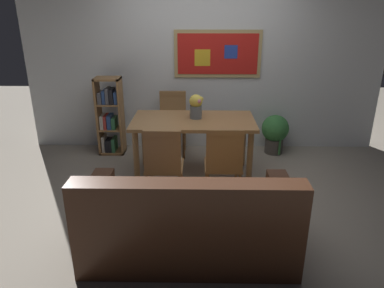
% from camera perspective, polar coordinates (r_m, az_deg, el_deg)
% --- Properties ---
extents(ground_plane, '(12.00, 12.00, 0.00)m').
position_cam_1_polar(ground_plane, '(4.19, 1.88, -8.31)').
color(ground_plane, gray).
extents(wall_back_with_painting, '(5.20, 0.14, 2.60)m').
position_cam_1_polar(wall_back_with_painting, '(5.35, 1.87, 13.00)').
color(wall_back_with_painting, silver).
rests_on(wall_back_with_painting, ground_plane).
extents(dining_table, '(1.50, 0.81, 0.76)m').
position_cam_1_polar(dining_table, '(4.44, 0.21, 2.66)').
color(dining_table, '#9E7042').
rests_on(dining_table, ground_plane).
extents(dining_chair_near_right, '(0.40, 0.41, 0.91)m').
position_cam_1_polar(dining_chair_near_right, '(3.80, 5.05, -2.54)').
color(dining_chair_near_right, '#9E7042').
rests_on(dining_chair_near_right, ground_plane).
extents(dining_chair_far_left, '(0.40, 0.41, 0.91)m').
position_cam_1_polar(dining_chair_far_left, '(5.22, -3.10, 4.15)').
color(dining_chair_far_left, '#9E7042').
rests_on(dining_chair_far_left, ground_plane).
extents(dining_chair_near_left, '(0.40, 0.41, 0.91)m').
position_cam_1_polar(dining_chair_near_left, '(3.77, -4.54, -2.73)').
color(dining_chair_near_left, '#9E7042').
rests_on(dining_chair_near_left, ground_plane).
extents(leather_couch, '(1.80, 0.84, 0.84)m').
position_cam_1_polar(leather_couch, '(3.14, -0.52, -12.61)').
color(leather_couch, '#472819').
rests_on(leather_couch, ground_plane).
extents(bookshelf, '(0.36, 0.28, 1.13)m').
position_cam_1_polar(bookshelf, '(5.35, -12.96, 4.16)').
color(bookshelf, '#9E7042').
rests_on(bookshelf, ground_plane).
extents(potted_ivy, '(0.40, 0.40, 0.58)m').
position_cam_1_polar(potted_ivy, '(5.41, 13.06, 1.87)').
color(potted_ivy, '#4C4742').
rests_on(potted_ivy, ground_plane).
extents(flower_vase, '(0.17, 0.17, 0.30)m').
position_cam_1_polar(flower_vase, '(4.41, 0.64, 6.16)').
color(flower_vase, slate).
rests_on(flower_vase, dining_table).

